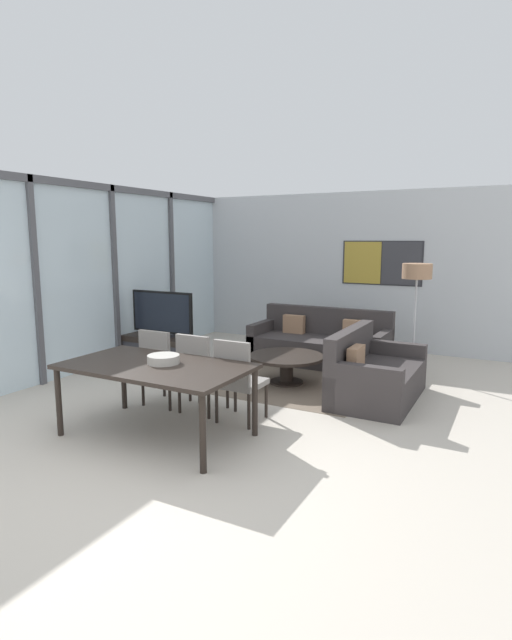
{
  "coord_description": "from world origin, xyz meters",
  "views": [
    {
      "loc": [
        2.87,
        -3.0,
        1.99
      ],
      "look_at": [
        -0.1,
        2.55,
        0.95
      ],
      "focal_mm": 28.0,
      "sensor_mm": 36.0,
      "label": 1
    }
  ],
  "objects_px": {
    "television": "(162,314)",
    "dining_chair_left": "(162,364)",
    "coffee_table": "(287,362)",
    "floor_lamp": "(417,277)",
    "sofa_side": "(371,377)",
    "sofa_main": "(321,345)",
    "dining_table": "(156,371)",
    "fruit_bowl": "(163,359)",
    "dining_chair_right": "(238,377)",
    "tv_console": "(163,349)",
    "dining_chair_centre": "(199,369)"
  },
  "relations": [
    {
      "from": "dining_chair_right",
      "to": "fruit_bowl",
      "type": "height_order",
      "value": "dining_chair_right"
    },
    {
      "from": "dining_chair_right",
      "to": "floor_lamp",
      "type": "distance_m",
      "value": 3.38
    },
    {
      "from": "sofa_main",
      "to": "tv_console",
      "type": "bearing_deg",
      "value": -152.46
    },
    {
      "from": "dining_chair_left",
      "to": "fruit_bowl",
      "type": "distance_m",
      "value": 0.94
    },
    {
      "from": "television",
      "to": "coffee_table",
      "type": "bearing_deg",
      "value": -3.75
    },
    {
      "from": "dining_table",
      "to": "floor_lamp",
      "type": "bearing_deg",
      "value": 63.84
    },
    {
      "from": "sofa_main",
      "to": "dining_table",
      "type": "relative_size",
      "value": 1.16
    },
    {
      "from": "dining_chair_left",
      "to": "sofa_main",
      "type": "bearing_deg",
      "value": 72.04
    },
    {
      "from": "fruit_bowl",
      "to": "dining_table",
      "type": "bearing_deg",
      "value": -119.71
    },
    {
      "from": "dining_chair_left",
      "to": "television",
      "type": "bearing_deg",
      "value": 128.28
    },
    {
      "from": "sofa_side",
      "to": "fruit_bowl",
      "type": "relative_size",
      "value": 4.81
    },
    {
      "from": "dining_chair_centre",
      "to": "floor_lamp",
      "type": "bearing_deg",
      "value": 58.29
    },
    {
      "from": "dining_table",
      "to": "dining_chair_left",
      "type": "height_order",
      "value": "dining_chair_left"
    },
    {
      "from": "sofa_side",
      "to": "floor_lamp",
      "type": "relative_size",
      "value": 0.95
    },
    {
      "from": "dining_table",
      "to": "sofa_main",
      "type": "bearing_deg",
      "value": 83.93
    },
    {
      "from": "dining_table",
      "to": "television",
      "type": "bearing_deg",
      "value": 127.42
    },
    {
      "from": "sofa_side",
      "to": "dining_chair_right",
      "type": "height_order",
      "value": "dining_chair_right"
    },
    {
      "from": "television",
      "to": "sofa_side",
      "type": "height_order",
      "value": "television"
    },
    {
      "from": "tv_console",
      "to": "fruit_bowl",
      "type": "distance_m",
      "value": 3.11
    },
    {
      "from": "dining_table",
      "to": "fruit_bowl",
      "type": "bearing_deg",
      "value": 60.29
    },
    {
      "from": "dining_chair_left",
      "to": "dining_chair_centre",
      "type": "distance_m",
      "value": 0.54
    },
    {
      "from": "sofa_main",
      "to": "dining_chair_right",
      "type": "bearing_deg",
      "value": -86.94
    },
    {
      "from": "sofa_main",
      "to": "coffee_table",
      "type": "height_order",
      "value": "sofa_main"
    },
    {
      "from": "dining_table",
      "to": "fruit_bowl",
      "type": "xyz_separation_m",
      "value": [
        0.04,
        0.07,
        0.11
      ]
    },
    {
      "from": "coffee_table",
      "to": "floor_lamp",
      "type": "bearing_deg",
      "value": 44.26
    },
    {
      "from": "sofa_main",
      "to": "dining_chair_centre",
      "type": "xyz_separation_m",
      "value": [
        -0.39,
        -2.87,
        0.23
      ]
    },
    {
      "from": "floor_lamp",
      "to": "dining_chair_right",
      "type": "bearing_deg",
      "value": -112.99
    },
    {
      "from": "coffee_table",
      "to": "dining_chair_centre",
      "type": "relative_size",
      "value": 1.11
    },
    {
      "from": "television",
      "to": "dining_chair_left",
      "type": "bearing_deg",
      "value": -51.72
    },
    {
      "from": "television",
      "to": "sofa_side",
      "type": "xyz_separation_m",
      "value": [
        3.47,
        -0.25,
        -0.5
      ]
    },
    {
      "from": "sofa_side",
      "to": "fruit_bowl",
      "type": "xyz_separation_m",
      "value": [
        -1.55,
        -2.12,
        0.51
      ]
    },
    {
      "from": "floor_lamp",
      "to": "tv_console",
      "type": "bearing_deg",
      "value": -161.35
    },
    {
      "from": "television",
      "to": "dining_chair_left",
      "type": "height_order",
      "value": "television"
    },
    {
      "from": "dining_table",
      "to": "tv_console",
      "type": "bearing_deg",
      "value": 127.43
    },
    {
      "from": "dining_table",
      "to": "coffee_table",
      "type": "bearing_deg",
      "value": 80.48
    },
    {
      "from": "tv_console",
      "to": "fruit_bowl",
      "type": "height_order",
      "value": "fruit_bowl"
    },
    {
      "from": "sofa_main",
      "to": "sofa_side",
      "type": "relative_size",
      "value": 1.4
    },
    {
      "from": "tv_console",
      "to": "coffee_table",
      "type": "bearing_deg",
      "value": -3.73
    },
    {
      "from": "sofa_side",
      "to": "coffee_table",
      "type": "xyz_separation_m",
      "value": [
        -1.21,
        0.1,
        0.02
      ]
    },
    {
      "from": "sofa_main",
      "to": "sofa_side",
      "type": "xyz_separation_m",
      "value": [
        1.21,
        -1.43,
        -0.0
      ]
    },
    {
      "from": "sofa_main",
      "to": "sofa_side",
      "type": "height_order",
      "value": "same"
    },
    {
      "from": "floor_lamp",
      "to": "dining_chair_centre",
      "type": "bearing_deg",
      "value": -121.71
    },
    {
      "from": "tv_console",
      "to": "sofa_main",
      "type": "bearing_deg",
      "value": 27.54
    },
    {
      "from": "sofa_main",
      "to": "floor_lamp",
      "type": "xyz_separation_m",
      "value": [
        1.43,
        0.07,
        1.14
      ]
    },
    {
      "from": "coffee_table",
      "to": "sofa_side",
      "type": "bearing_deg",
      "value": -4.89
    },
    {
      "from": "dining_table",
      "to": "floor_lamp",
      "type": "distance_m",
      "value": 4.18
    },
    {
      "from": "television",
      "to": "sofa_main",
      "type": "relative_size",
      "value": 0.54
    },
    {
      "from": "television",
      "to": "fruit_bowl",
      "type": "xyz_separation_m",
      "value": [
        1.92,
        -2.37,
        0.01
      ]
    },
    {
      "from": "television",
      "to": "dining_chair_left",
      "type": "xyz_separation_m",
      "value": [
        1.33,
        -1.69,
        -0.27
      ]
    },
    {
      "from": "dining_chair_left",
      "to": "dining_chair_centre",
      "type": "xyz_separation_m",
      "value": [
        0.54,
        -0.0,
        0.0
      ]
    }
  ]
}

